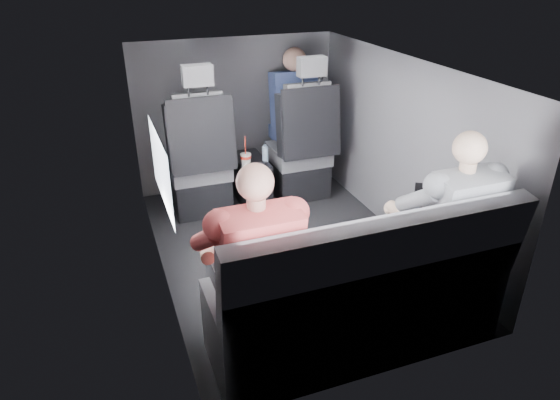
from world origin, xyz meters
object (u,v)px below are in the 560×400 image
object	(u,v)px
soda_cup	(246,160)
passenger_rear_left	(251,264)
rear_bench	(359,300)
passenger_rear_right	(443,224)
water_bottle	(265,154)
center_console	(251,180)
laptop_black	(432,210)
passenger_front_right	(294,106)
front_seat_right	(301,154)
laptop_white	(249,241)
front_seat_left	(200,168)

from	to	relation	value
soda_cup	passenger_rear_left	distance (m)	1.73
rear_bench	passenger_rear_right	xyz separation A→B (m)	(0.55, 0.10, 0.31)
water_bottle	passenger_rear_right	distance (m)	1.81
passenger_rear_left	passenger_rear_right	distance (m)	1.12
center_console	laptop_black	world-z (taller)	laptop_black
passenger_rear_left	passenger_front_right	distance (m)	2.32
front_seat_right	center_console	world-z (taller)	front_seat_right
laptop_white	front_seat_right	bearing A→B (deg)	59.06
front_seat_right	passenger_front_right	size ratio (longest dim) A/B	1.51
water_bottle	passenger_rear_right	world-z (taller)	passenger_rear_right
soda_cup	passenger_rear_right	bearing A→B (deg)	-68.59
passenger_rear_right	laptop_black	bearing A→B (deg)	77.25
water_bottle	laptop_white	world-z (taller)	laptop_white
laptop_white	passenger_rear_left	world-z (taller)	passenger_rear_left
center_console	laptop_black	bearing A→B (deg)	-70.99
front_seat_left	front_seat_right	bearing A→B (deg)	0.00
front_seat_left	passenger_rear_left	bearing A→B (deg)	-93.78
laptop_black	passenger_front_right	distance (m)	1.93
front_seat_left	passenger_front_right	distance (m)	1.03
laptop_white	laptop_black	xyz separation A→B (m)	(1.11, -0.04, -0.00)
center_console	passenger_rear_right	size ratio (longest dim) A/B	0.40
water_bottle	rear_bench	bearing A→B (deg)	-93.10
front_seat_left	passenger_rear_right	xyz separation A→B (m)	(1.00, -1.81, 0.22)
laptop_white	laptop_black	world-z (taller)	laptop_white
soda_cup	passenger_front_right	bearing A→B (deg)	34.76
water_bottle	passenger_rear_left	distance (m)	1.88
laptop_black	front_seat_right	bearing A→B (deg)	94.71
front_seat_left	water_bottle	size ratio (longest dim) A/B	8.53
front_seat_right	center_console	size ratio (longest dim) A/B	2.64
front_seat_right	center_console	bearing A→B (deg)	174.93
soda_cup	front_seat_right	bearing A→B (deg)	14.73
front_seat_right	passenger_rear_right	bearing A→B (deg)	-86.68
center_console	passenger_front_right	distance (m)	0.77
passenger_front_right	laptop_black	bearing A→B (deg)	-86.87
laptop_white	rear_bench	bearing A→B (deg)	-27.65
front_seat_left	passenger_front_right	size ratio (longest dim) A/B	1.51
rear_bench	front_seat_left	bearing A→B (deg)	103.31
rear_bench	laptop_black	size ratio (longest dim) A/B	3.50
front_seat_left	water_bottle	world-z (taller)	front_seat_left
front_seat_left	center_console	size ratio (longest dim) A/B	2.64
passenger_rear_left	passenger_rear_right	xyz separation A→B (m)	(1.12, -0.00, 0.00)
center_console	passenger_rear_left	distance (m)	1.98
laptop_white	laptop_black	distance (m)	1.11
center_console	soda_cup	bearing A→B (deg)	-117.83
rear_bench	water_bottle	world-z (taller)	rear_bench
front_seat_right	laptop_black	world-z (taller)	front_seat_right
soda_cup	passenger_rear_right	size ratio (longest dim) A/B	0.23
front_seat_left	front_seat_right	size ratio (longest dim) A/B	1.00
laptop_white	laptop_black	bearing A→B (deg)	-1.89
soda_cup	laptop_black	bearing A→B (deg)	-65.77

